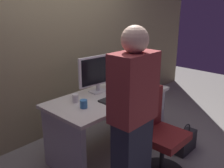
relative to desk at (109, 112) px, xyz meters
The scene contains 13 objects.
ground_plane 0.51m from the desk, ahead, with size 9.00×9.00×0.00m, color gray.
wall_back 1.35m from the desk, 90.00° to the left, with size 6.40×0.10×3.00m, color #8C7F5B.
desk is the anchor object (origin of this frame).
office_chair 0.71m from the desk, 87.76° to the right, with size 0.52×0.52×0.94m.
person_at_desk 0.97m from the desk, 123.87° to the right, with size 0.40×0.24×1.64m.
monitor 0.51m from the desk, 93.22° to the left, with size 0.54×0.16×0.46m.
keyboard 0.27m from the desk, 103.95° to the right, with size 0.43×0.13×0.02m, color #262626.
mouse 0.40m from the desk, 23.22° to the right, with size 0.06×0.10×0.03m, color white.
cup_near_keyboard 0.53m from the desk, behind, with size 0.08×0.08×0.09m, color #3372B2.
cup_by_monitor 0.51m from the desk, 163.61° to the left, with size 0.07×0.07×0.09m, color silver.
book_stack 0.56m from the desk, 17.10° to the left, with size 0.23×0.18×0.15m.
cell_phone 0.56m from the desk, 19.83° to the right, with size 0.07×0.14×0.01m, color black.
handbag 1.03m from the desk, 50.46° to the right, with size 0.34×0.14×0.38m.
Camera 1 is at (-2.06, -1.96, 1.81)m, focal length 40.63 mm.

